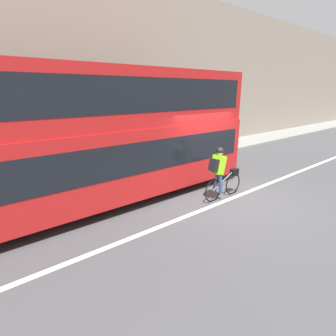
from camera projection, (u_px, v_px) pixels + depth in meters
The scene contains 7 objects.
ground_plane at pixel (228, 199), 7.98m from camera, with size 80.00×80.00×0.00m, color #424244.
road_center_line at pixel (229, 199), 7.95m from camera, with size 50.00×0.14×0.01m, color silver.
sidewalk_curb at pixel (139, 163), 11.67m from camera, with size 60.00×2.17×0.16m.
building_facade at pixel (121, 73), 11.50m from camera, with size 60.00×0.30×7.80m.
bus at pixel (59, 135), 6.62m from camera, with size 11.57×2.53×3.77m.
cyclist_on_bike at pixel (221, 172), 7.75m from camera, with size 1.62×0.32×1.62m.
street_sign_post at pixel (165, 126), 12.00m from camera, with size 0.36×0.09×2.63m.
Camera 1 is at (-6.07, -4.58, 3.18)m, focal length 28.00 mm.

